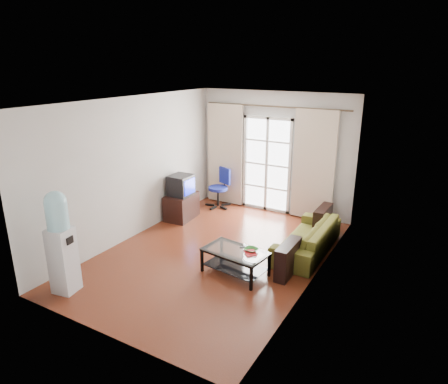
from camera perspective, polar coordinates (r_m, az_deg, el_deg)
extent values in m
plane|color=maroon|center=(7.26, -1.34, -8.82)|extent=(5.20, 5.20, 0.00)
plane|color=white|center=(6.50, -1.52, 12.91)|extent=(5.20, 5.20, 0.00)
cube|color=beige|center=(9.01, 7.22, 5.56)|extent=(3.60, 0.02, 2.70)
cube|color=beige|center=(4.87, -17.60, -6.29)|extent=(3.60, 0.02, 2.70)
cube|color=beige|center=(7.81, -12.80, 3.29)|extent=(0.02, 5.20, 2.70)
cube|color=beige|center=(6.07, 13.28, -1.04)|extent=(0.02, 5.20, 2.70)
cube|color=white|center=(9.09, 6.18, 3.93)|extent=(1.01, 0.02, 2.04)
cube|color=white|center=(9.08, 6.13, 3.91)|extent=(1.16, 0.06, 2.15)
cylinder|color=#4C3F2D|center=(8.75, 7.23, 12.03)|extent=(3.30, 0.04, 0.04)
cube|color=beige|center=(9.45, 0.16, 5.36)|extent=(0.90, 0.07, 2.35)
cube|color=beige|center=(8.62, 12.70, 3.66)|extent=(0.90, 0.07, 2.35)
cube|color=gray|center=(8.93, 11.44, -1.59)|extent=(0.64, 0.12, 0.64)
imported|color=brown|center=(7.40, 11.80, -6.34)|extent=(1.89, 0.75, 0.55)
cube|color=silver|center=(6.45, 1.63, -8.41)|extent=(1.09, 0.71, 0.01)
cube|color=black|center=(6.58, 1.60, -10.61)|extent=(1.02, 0.64, 0.01)
cube|color=black|center=(6.62, -3.16, -9.67)|extent=(0.04, 0.04, 0.41)
cube|color=black|center=(6.12, 3.90, -12.20)|extent=(0.04, 0.04, 0.41)
cube|color=black|center=(6.99, -0.37, -8.09)|extent=(0.04, 0.04, 0.41)
cube|color=black|center=(6.51, 6.48, -10.29)|extent=(0.04, 0.04, 0.41)
imported|color=#36822F|center=(6.43, 3.92, -8.25)|extent=(0.28, 0.28, 0.05)
imported|color=#AD2315|center=(6.34, 3.02, -8.79)|extent=(0.40, 0.41, 0.02)
cube|color=black|center=(6.55, 2.95, -7.87)|extent=(0.16, 0.12, 0.02)
cube|color=black|center=(8.78, -6.10, -2.06)|extent=(0.56, 0.79, 0.55)
cube|color=black|center=(8.59, -6.18, 0.98)|extent=(0.45, 0.48, 0.44)
cube|color=#0C19E5|center=(8.47, -4.94, 0.77)|extent=(0.02, 0.38, 0.32)
cube|color=black|center=(8.70, -7.21, 1.16)|extent=(0.14, 0.33, 0.29)
cylinder|color=black|center=(9.43, -0.85, -0.77)|extent=(0.05, 0.05, 0.47)
cylinder|color=navy|center=(9.36, -0.86, 0.53)|extent=(0.45, 0.45, 0.07)
cube|color=navy|center=(9.41, 0.11, 2.36)|extent=(0.36, 0.18, 0.39)
cube|color=silver|center=(6.41, -21.98, -9.02)|extent=(0.37, 0.37, 1.02)
cylinder|color=#92D1E2|center=(6.14, -22.75, -3.08)|extent=(0.31, 0.31, 0.41)
sphere|color=#92D1E2|center=(6.07, -22.99, -1.29)|extent=(0.31, 0.31, 0.31)
cube|color=black|center=(6.17, -21.23, -6.44)|extent=(0.06, 0.13, 0.11)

